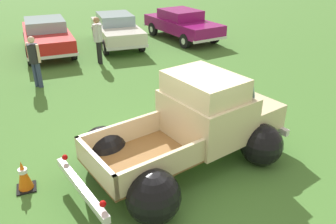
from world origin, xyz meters
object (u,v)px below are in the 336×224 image
(show_car_0, at_px, (47,35))
(spectator_1, at_px, (34,59))
(vintage_pickup_truck, at_px, (197,129))
(show_car_2, at_px, (182,23))
(spectator_0, at_px, (98,37))
(show_car_1, at_px, (116,28))
(lane_cone_0, at_px, (24,176))

(show_car_0, height_order, spectator_1, spectator_1)
(vintage_pickup_truck, xyz_separation_m, show_car_0, (-2.44, 9.88, 0.03))
(show_car_2, distance_m, spectator_0, 5.23)
(show_car_0, height_order, show_car_1, same)
(show_car_2, xyz_separation_m, spectator_1, (-7.02, -4.18, 0.18))
(show_car_0, bearing_deg, spectator_1, -9.62)
(vintage_pickup_truck, xyz_separation_m, show_car_1, (0.67, 10.01, 0.02))
(vintage_pickup_truck, xyz_separation_m, spectator_0, (-0.64, 7.50, 0.29))
(spectator_1, bearing_deg, show_car_0, 40.45)
(show_car_1, xyz_separation_m, lane_cone_0, (-4.16, -9.74, -0.47))
(show_car_2, height_order, spectator_1, spectator_1)
(show_car_0, bearing_deg, show_car_1, 90.82)
(spectator_1, bearing_deg, lane_cone_0, -136.19)
(show_car_2, xyz_separation_m, lane_cone_0, (-7.48, -9.67, -0.47))
(show_car_0, xyz_separation_m, spectator_0, (1.80, -2.38, 0.26))
(spectator_0, bearing_deg, show_car_1, -122.76)
(show_car_2, bearing_deg, vintage_pickup_truck, -32.66)
(spectator_1, bearing_deg, show_car_2, -10.62)
(show_car_0, relative_size, spectator_1, 2.79)
(spectator_1, bearing_deg, show_car_1, 7.62)
(show_car_1, distance_m, spectator_0, 2.84)
(show_car_1, xyz_separation_m, show_car_2, (3.32, -0.08, 0.00))
(vintage_pickup_truck, relative_size, spectator_1, 2.93)
(show_car_0, distance_m, lane_cone_0, 9.69)
(spectator_1, relative_size, lane_cone_0, 2.69)
(spectator_0, height_order, spectator_1, spectator_0)
(show_car_1, xyz_separation_m, spectator_0, (-1.31, -2.51, 0.27))
(show_car_0, distance_m, spectator_0, 3.00)
(vintage_pickup_truck, bearing_deg, show_car_2, 53.06)
(show_car_1, relative_size, show_car_2, 0.94)
(show_car_0, xyz_separation_m, lane_cone_0, (-1.05, -9.62, -0.47))
(show_car_1, bearing_deg, vintage_pickup_truck, -2.01)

